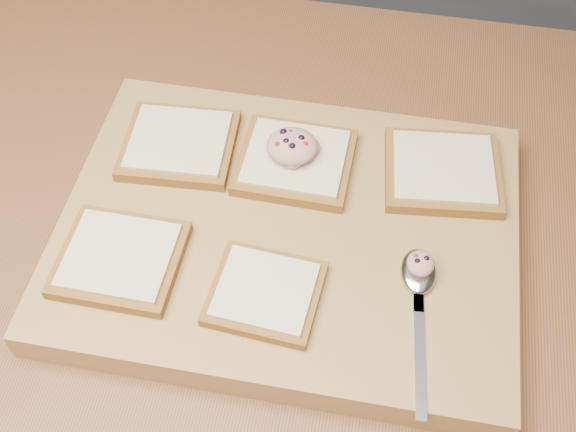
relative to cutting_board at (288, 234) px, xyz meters
name	(u,v)px	position (x,y,z in m)	size (l,w,h in m)	color
island_counter	(273,367)	(-0.04, 0.05, -0.47)	(2.00, 0.80, 0.90)	slate
cutting_board	(288,234)	(0.00, 0.00, 0.00)	(0.50, 0.38, 0.04)	#A58346
bread_far_left	(179,144)	(-0.15, 0.08, 0.03)	(0.14, 0.13, 0.02)	brown
bread_far_center	(295,161)	(-0.01, 0.08, 0.03)	(0.13, 0.12, 0.02)	brown
bread_far_right	(443,171)	(0.16, 0.10, 0.03)	(0.14, 0.13, 0.02)	brown
bread_near_left	(120,259)	(-0.16, -0.08, 0.03)	(0.13, 0.12, 0.02)	brown
bread_near_center	(265,293)	(-0.01, -0.10, 0.03)	(0.12, 0.11, 0.02)	brown
tuna_salad_dollop	(292,146)	(-0.01, 0.09, 0.05)	(0.06, 0.06, 0.03)	tan
spoon	(419,283)	(0.15, -0.05, 0.03)	(0.04, 0.19, 0.01)	silver
spoon_salad	(420,263)	(0.15, -0.04, 0.04)	(0.03, 0.03, 0.02)	tan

